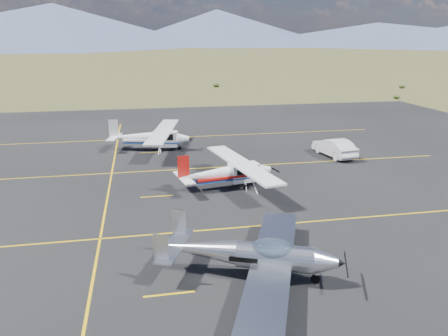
{
  "coord_description": "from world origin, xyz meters",
  "views": [
    {
      "loc": [
        -3.72,
        -18.37,
        9.55
      ],
      "look_at": [
        1.3,
        7.55,
        1.6
      ],
      "focal_mm": 35.0,
      "sensor_mm": 36.0,
      "label": 1
    }
  ],
  "objects_px": {
    "aircraft_plain": "(151,137)",
    "sedan": "(334,147)",
    "aircraft_low_wing": "(254,255)",
    "aircraft_cessna": "(228,172)"
  },
  "relations": [
    {
      "from": "aircraft_low_wing",
      "to": "aircraft_plain",
      "type": "relative_size",
      "value": 0.93
    },
    {
      "from": "aircraft_cessna",
      "to": "sedan",
      "type": "xyz_separation_m",
      "value": [
        10.26,
        6.11,
        -0.33
      ]
    },
    {
      "from": "aircraft_low_wing",
      "to": "aircraft_cessna",
      "type": "height_order",
      "value": "aircraft_cessna"
    },
    {
      "from": "aircraft_low_wing",
      "to": "sedan",
      "type": "relative_size",
      "value": 2.14
    },
    {
      "from": "aircraft_plain",
      "to": "sedan",
      "type": "height_order",
      "value": "aircraft_plain"
    },
    {
      "from": "aircraft_plain",
      "to": "aircraft_low_wing",
      "type": "bearing_deg",
      "value": -69.32
    },
    {
      "from": "aircraft_cessna",
      "to": "aircraft_plain",
      "type": "distance_m",
      "value": 12.03
    },
    {
      "from": "aircraft_plain",
      "to": "sedan",
      "type": "bearing_deg",
      "value": -6.64
    },
    {
      "from": "aircraft_plain",
      "to": "sedan",
      "type": "relative_size",
      "value": 2.31
    },
    {
      "from": "sedan",
      "to": "aircraft_low_wing",
      "type": "bearing_deg",
      "value": 47.74
    }
  ]
}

